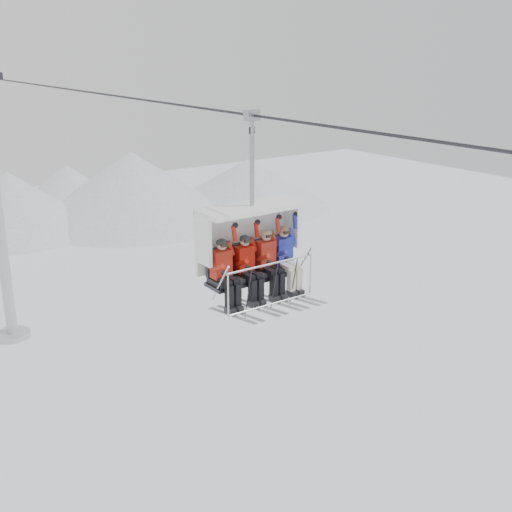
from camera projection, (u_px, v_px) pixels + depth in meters
lift_tower_right at (0, 232)px, 32.08m from camera, size 2.00×1.80×13.48m
haul_cable at (256, 116)px, 12.76m from camera, size 0.06×50.00×0.06m
chairlift_carrier at (249, 239)px, 13.78m from camera, size 2.35×1.17×3.98m
skier_far_left at (224, 271)px, 13.23m from camera, size 0.40×1.69×1.61m
skier_center_left at (247, 266)px, 13.55m from camera, size 0.39×1.69×1.58m
skier_center_right at (269, 261)px, 13.86m from camera, size 0.40×1.69×1.61m
skier_far_right at (286, 257)px, 14.13m from camera, size 0.40×1.69×1.60m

